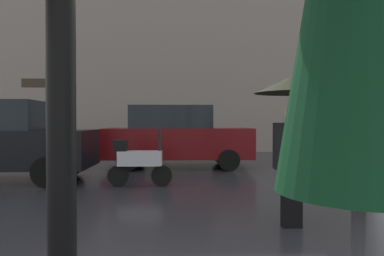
{
  "coord_description": "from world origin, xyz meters",
  "views": [
    {
      "loc": [
        0.41,
        -2.12,
        1.39
      ],
      "look_at": [
        0.66,
        5.37,
        1.27
      ],
      "focal_mm": 32.59,
      "sensor_mm": 36.0,
      "label": 1
    }
  ],
  "objects_px": {
    "parked_scooter": "(138,161)",
    "street_signpost": "(48,109)",
    "parked_car_right": "(0,140)",
    "pedestrian_with_umbrella": "(292,108)",
    "parked_car_left": "(177,136)"
  },
  "relations": [
    {
      "from": "street_signpost",
      "to": "parked_car_right",
      "type": "bearing_deg",
      "value": 144.15
    },
    {
      "from": "parked_scooter",
      "to": "parked_car_right",
      "type": "xyz_separation_m",
      "value": [
        -3.34,
        0.77,
        0.41
      ]
    },
    {
      "from": "pedestrian_with_umbrella",
      "to": "street_signpost",
      "type": "height_order",
      "value": "street_signpost"
    },
    {
      "from": "parked_scooter",
      "to": "parked_car_left",
      "type": "relative_size",
      "value": 0.32
    },
    {
      "from": "pedestrian_with_umbrella",
      "to": "parked_car_right",
      "type": "relative_size",
      "value": 0.48
    },
    {
      "from": "pedestrian_with_umbrella",
      "to": "parked_car_right",
      "type": "xyz_separation_m",
      "value": [
        -5.75,
        3.79,
        -0.62
      ]
    },
    {
      "from": "parked_car_right",
      "to": "street_signpost",
      "type": "relative_size",
      "value": 1.52
    },
    {
      "from": "parked_car_left",
      "to": "street_signpost",
      "type": "height_order",
      "value": "street_signpost"
    },
    {
      "from": "pedestrian_with_umbrella",
      "to": "parked_car_right",
      "type": "distance_m",
      "value": 6.92
    },
    {
      "from": "parked_car_right",
      "to": "pedestrian_with_umbrella",
      "type": "bearing_deg",
      "value": -48.02
    },
    {
      "from": "parked_scooter",
      "to": "pedestrian_with_umbrella",
      "type": "bearing_deg",
      "value": -72.55
    },
    {
      "from": "street_signpost",
      "to": "parked_scooter",
      "type": "bearing_deg",
      "value": 10.94
    },
    {
      "from": "parked_scooter",
      "to": "street_signpost",
      "type": "bearing_deg",
      "value": 169.86
    },
    {
      "from": "parked_scooter",
      "to": "parked_car_right",
      "type": "height_order",
      "value": "parked_car_right"
    },
    {
      "from": "parked_car_right",
      "to": "parked_scooter",
      "type": "bearing_deg",
      "value": -27.52
    }
  ]
}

